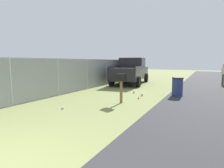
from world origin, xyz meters
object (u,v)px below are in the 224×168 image
(mailbox, at_px, (121,80))
(pedestrian, at_px, (223,73))
(pickup_truck, at_px, (131,70))
(trash_bin, at_px, (177,87))

(mailbox, relative_size, pedestrian, 0.79)
(pickup_truck, distance_m, trash_bin, 5.64)
(pedestrian, bearing_deg, pickup_truck, 31.30)
(mailbox, distance_m, pickup_truck, 7.01)
(trash_bin, xyz_separation_m, pedestrian, (6.39, -2.44, 0.45))
(mailbox, relative_size, trash_bin, 1.31)
(mailbox, height_order, trash_bin, mailbox)
(mailbox, distance_m, pedestrian, 10.21)
(mailbox, xyz_separation_m, pickup_truck, (6.64, 2.24, 0.09))
(trash_bin, bearing_deg, pickup_truck, 47.47)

